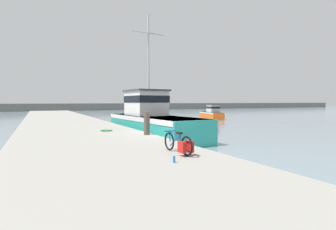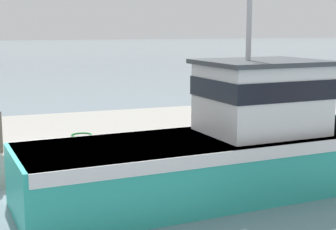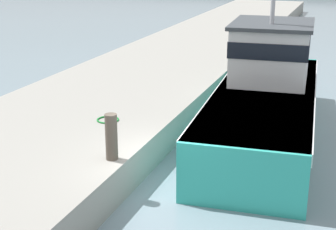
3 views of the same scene
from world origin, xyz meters
name	(u,v)px [view 3 (image 3 of 3)]	position (x,y,z in m)	size (l,w,h in m)	color
ground_plane	(165,196)	(0.00, 0.00, 0.00)	(320.00, 320.00, 0.00)	gray
dock_pier	(24,157)	(-4.05, 0.00, 0.48)	(6.39, 80.00, 0.96)	gray
fishing_boat_main	(267,94)	(1.46, 5.64, 1.27)	(3.78, 12.40, 9.12)	teal
mooring_post	(111,137)	(-1.24, -0.35, 1.53)	(0.30, 0.30, 1.14)	#51473D
hose_coil	(108,120)	(-2.64, 2.24, 0.98)	(0.66, 0.66, 0.05)	#197A2D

